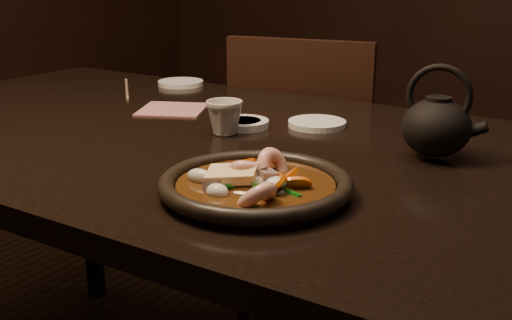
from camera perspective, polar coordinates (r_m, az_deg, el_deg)
The scene contains 11 objects.
table at distance 1.30m, azimuth -5.93°, elevation -0.80°, with size 1.60×0.90×0.75m.
chair at distance 1.88m, azimuth 4.75°, elevation -1.23°, with size 0.49×0.49×0.88m.
plate at distance 0.93m, azimuth -0.03°, elevation -2.32°, with size 0.28×0.28×0.03m.
stirfry at distance 0.93m, azimuth -0.17°, elevation -2.07°, with size 0.18×0.19×0.06m.
soy_dish at distance 1.32m, azimuth -1.16°, elevation 3.26°, with size 0.11×0.11×0.01m, color white.
saucer_left at distance 1.77m, azimuth -6.71°, elevation 6.82°, with size 0.12×0.12×0.01m, color white.
saucer_right at distance 1.33m, azimuth 5.45°, elevation 3.25°, with size 0.12×0.12×0.01m, color white.
tea_cup at distance 1.25m, azimuth -2.81°, elevation 3.90°, with size 0.07×0.07×0.07m, color beige.
chopsticks at distance 1.73m, azimuth -11.42°, elevation 6.26°, with size 0.19×0.19×0.01m.
napkin at distance 1.48m, azimuth -7.44°, elevation 4.48°, with size 0.14×0.14×0.00m, color #A36664.
teapot at distance 1.14m, azimuth 15.79°, elevation 3.08°, with size 0.15×0.12×0.16m.
Camera 1 is at (0.78, -0.96, 1.08)m, focal length 45.00 mm.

